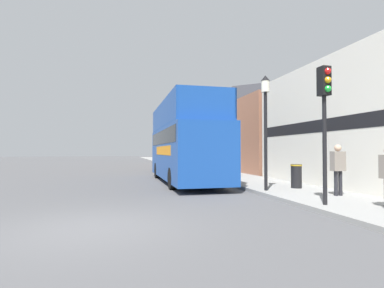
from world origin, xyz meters
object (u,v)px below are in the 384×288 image
Objects in this scene: lamp_post_nearest at (265,111)px; tour_bus at (184,148)px; pedestrian_second at (338,165)px; traffic_signal at (325,104)px; parked_car_ahead_of_bus at (170,164)px; lamp_post_third at (178,136)px; litter_bin at (296,175)px; lamp_post_second at (204,127)px.

tour_bus is at bearing 113.18° from lamp_post_nearest.
traffic_signal reaches higher than pedestrian_second.
lamp_post_third is (1.56, 4.49, 2.50)m from parked_car_ahead_of_bus.
litter_bin is at bearing -73.89° from parked_car_ahead_of_bus.
tour_bus is at bearing 105.61° from traffic_signal.
lamp_post_second is 1.08× the size of lamp_post_third.
lamp_post_second is (0.06, 9.10, 0.07)m from lamp_post_nearest.
tour_bus is 8.68m from parked_car_ahead_of_bus.
traffic_signal is 0.88× the size of lamp_post_nearest.
lamp_post_third reaches higher than litter_bin.
litter_bin is (1.56, -8.69, -2.70)m from lamp_post_second.
pedestrian_second reaches higher than litter_bin.
litter_bin is at bearing 68.56° from traffic_signal.
parked_car_ahead_of_bus is at bearing 102.11° from pedestrian_second.
lamp_post_second is at bearing -89.59° from lamp_post_third.
traffic_signal is 4.03× the size of litter_bin.
pedestrian_second is 0.41× the size of lamp_post_third.
traffic_signal is at bearing -138.48° from pedestrian_second.
lamp_post_third reaches higher than traffic_signal.
lamp_post_second reaches higher than litter_bin.
litter_bin is (1.46, 3.72, -2.41)m from traffic_signal.
lamp_post_nearest is (1.57, -13.71, 2.65)m from parked_car_ahead_of_bus.
tour_bus is 5.41× the size of pedestrian_second.
lamp_post_third is (2.20, 13.06, 1.27)m from tour_bus.
lamp_post_second is at bearing 98.87° from pedestrian_second.
traffic_signal is at bearing -73.84° from tour_bus.
litter_bin is (1.62, 0.41, -2.64)m from lamp_post_nearest.
tour_bus is 5.76m from lamp_post_nearest.
lamp_post_third is (-0.16, 21.51, 0.08)m from traffic_signal.
lamp_post_third reaches higher than parked_car_ahead_of_bus.
lamp_post_second is at bearing 89.60° from lamp_post_nearest.
lamp_post_nearest is at bearing -80.85° from parked_car_ahead_of_bus.
parked_car_ahead_of_bus is 13.67m from litter_bin.
pedestrian_second is 0.44× the size of traffic_signal.
parked_car_ahead_of_bus is 2.52× the size of pedestrian_second.
lamp_post_nearest is (-0.16, 3.31, 0.23)m from traffic_signal.
lamp_post_nearest is at bearing -90.00° from lamp_post_third.
lamp_post_nearest is 1.05× the size of lamp_post_third.
tour_bus reaches higher than litter_bin.
traffic_signal is at bearing -87.22° from lamp_post_nearest.
lamp_post_third is 18.04m from litter_bin.
traffic_signal is 0.86× the size of lamp_post_second.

